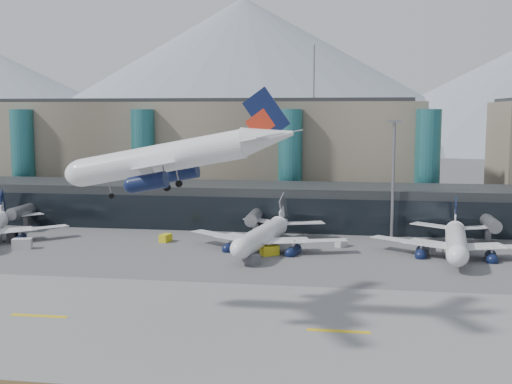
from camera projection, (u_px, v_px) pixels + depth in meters
ground at (209, 292)px, 97.88m from camera, size 900.00×900.00×0.00m
runway_strip at (183, 323)px, 83.17m from camera, size 400.00×40.00×0.04m
runway_markings at (183, 323)px, 83.16m from camera, size 128.00×1.00×0.02m
concourse at (262, 205)px, 153.89m from camera, size 170.00×27.00×10.00m
terminal_main at (194, 153)px, 187.99m from camera, size 130.00×30.00×31.00m
teal_towers at (216, 162)px, 170.98m from camera, size 116.40×19.40×46.00m
mountain_ridge at (347, 86)px, 462.55m from camera, size 910.00×400.00×110.00m
lightmast_mid at (393, 172)px, 138.68m from camera, size 3.00×1.20×25.60m
hero_jet at (183, 149)px, 81.26m from camera, size 31.92×32.49×10.48m
jet_parked_mid at (267, 228)px, 128.45m from camera, size 33.96×34.30×11.08m
jet_parked_right at (456, 233)px, 122.95m from camera, size 33.83×33.81×10.98m
veh_a at (22, 244)px, 128.48m from camera, size 4.10×3.03×2.06m
veh_b at (166, 238)px, 135.53m from camera, size 2.38×3.15×1.62m
veh_c at (251, 259)px, 115.50m from camera, size 3.78×3.53×1.89m
veh_d at (341, 243)px, 130.53m from camera, size 2.68×3.01×1.53m
veh_f at (14, 236)px, 137.06m from camera, size 2.18×3.58×1.90m
veh_g at (431, 250)px, 124.19m from camera, size 1.68×2.48×1.34m
veh_h at (270, 250)px, 122.67m from camera, size 3.81×3.40×1.88m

